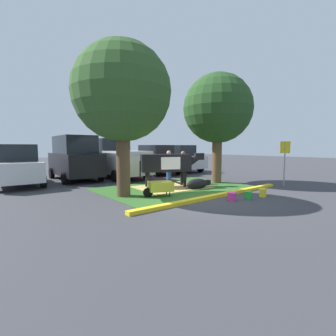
# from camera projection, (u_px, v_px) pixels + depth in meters

# --- Properties ---
(ground_plane) EXTENTS (80.00, 80.00, 0.00)m
(ground_plane) POSITION_uv_depth(u_px,v_px,m) (202.00, 197.00, 9.08)
(ground_plane) COLOR #38383D
(grass_island) EXTENTS (6.67, 4.70, 0.02)m
(grass_island) POSITION_uv_depth(u_px,v_px,m) (175.00, 188.00, 11.08)
(grass_island) COLOR #2D5B23
(grass_island) RESTS_ON ground
(curb_yellow) EXTENTS (7.87, 0.24, 0.12)m
(curb_yellow) POSITION_uv_depth(u_px,v_px,m) (218.00, 195.00, 9.14)
(curb_yellow) COLOR yellow
(curb_yellow) RESTS_ON ground
(hay_bedding) EXTENTS (3.36, 2.61, 0.04)m
(hay_bedding) POSITION_uv_depth(u_px,v_px,m) (172.00, 187.00, 11.25)
(hay_bedding) COLOR tan
(hay_bedding) RESTS_ON ground
(shade_tree_left) EXTENTS (3.67, 3.67, 5.77)m
(shade_tree_left) POSITION_uv_depth(u_px,v_px,m) (122.00, 93.00, 8.89)
(shade_tree_left) COLOR #4C3823
(shade_tree_left) RESTS_ON ground
(shade_tree_right) EXTENTS (3.56, 3.56, 5.66)m
(shade_tree_right) POSITION_uv_depth(u_px,v_px,m) (218.00, 109.00, 12.36)
(shade_tree_right) COLOR brown
(shade_tree_right) RESTS_ON ground
(cow_holstein) EXTENTS (2.96, 1.71, 1.60)m
(cow_holstein) POSITION_uv_depth(u_px,v_px,m) (168.00, 163.00, 11.19)
(cow_holstein) COLOR black
(cow_holstein) RESTS_ON ground
(calf_lying) EXTENTS (1.32, 0.60, 0.48)m
(calf_lying) POSITION_uv_depth(u_px,v_px,m) (198.00, 184.00, 10.78)
(calf_lying) COLOR black
(calf_lying) RESTS_ON ground
(person_handler) EXTENTS (0.43, 0.37, 1.71)m
(person_handler) POSITION_uv_depth(u_px,v_px,m) (169.00, 166.00, 12.61)
(person_handler) COLOR #23478C
(person_handler) RESTS_ON ground
(person_visitor_near) EXTENTS (0.34, 0.52, 1.68)m
(person_visitor_near) POSITION_uv_depth(u_px,v_px,m) (183.00, 166.00, 12.35)
(person_visitor_near) COLOR black
(person_visitor_near) RESTS_ON ground
(wheelbarrow) EXTENTS (1.59, 1.01, 0.63)m
(wheelbarrow) POSITION_uv_depth(u_px,v_px,m) (160.00, 187.00, 9.19)
(wheelbarrow) COLOR gold
(wheelbarrow) RESTS_ON ground
(parking_sign) EXTENTS (0.13, 0.44, 2.16)m
(parking_sign) POSITION_uv_depth(u_px,v_px,m) (285.00, 155.00, 11.49)
(parking_sign) COLOR #99999E
(parking_sign) RESTS_ON ground
(bucket_pink) EXTENTS (0.33, 0.33, 0.28)m
(bucket_pink) POSITION_uv_depth(u_px,v_px,m) (232.00, 196.00, 8.59)
(bucket_pink) COLOR #EA3893
(bucket_pink) RESTS_ON ground
(bucket_green) EXTENTS (0.27, 0.27, 0.30)m
(bucket_green) POSITION_uv_depth(u_px,v_px,m) (248.00, 195.00, 8.71)
(bucket_green) COLOR green
(bucket_green) RESTS_ON ground
(bucket_yellow) EXTENTS (0.28, 0.28, 0.31)m
(bucket_yellow) POSITION_uv_depth(u_px,v_px,m) (263.00, 193.00, 9.19)
(bucket_yellow) COLOR yellow
(bucket_yellow) RESTS_ON ground
(sedan_blue) EXTENTS (2.12, 4.45, 2.02)m
(sedan_blue) POSITION_uv_depth(u_px,v_px,m) (16.00, 166.00, 11.73)
(sedan_blue) COLOR silver
(sedan_blue) RESTS_ON ground
(suv_black) EXTENTS (2.23, 4.65, 2.52)m
(suv_black) POSITION_uv_depth(u_px,v_px,m) (75.00, 158.00, 13.80)
(suv_black) COLOR black
(suv_black) RESTS_ON ground
(pickup_truck_black) EXTENTS (2.34, 5.46, 2.42)m
(pickup_truck_black) POSITION_uv_depth(u_px,v_px,m) (117.00, 159.00, 15.02)
(pickup_truck_black) COLOR silver
(pickup_truck_black) RESTS_ON ground
(sedan_red) EXTENTS (2.12, 4.45, 2.02)m
(sedan_red) POSITION_uv_depth(u_px,v_px,m) (156.00, 160.00, 17.00)
(sedan_red) COLOR red
(sedan_red) RESTS_ON ground
(sedan_silver) EXTENTS (2.12, 4.45, 2.02)m
(sedan_silver) POSITION_uv_depth(u_px,v_px,m) (179.00, 159.00, 18.65)
(sedan_silver) COLOR silver
(sedan_silver) RESTS_ON ground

